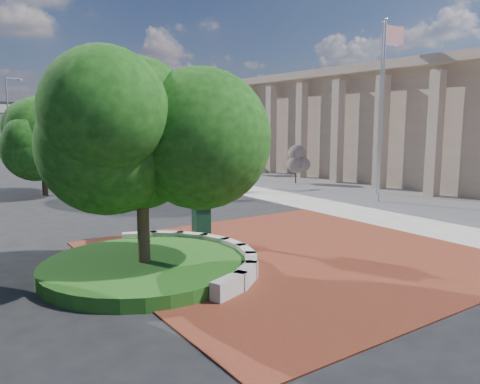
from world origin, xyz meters
name	(u,v)px	position (x,y,z in m)	size (l,w,h in m)	color
ground	(275,249)	(0.00, 0.00, 0.00)	(200.00, 200.00, 0.00)	black
plaza	(293,255)	(0.00, -1.00, 0.02)	(12.00, 12.00, 0.04)	maroon
sidewalk	(361,185)	(16.00, 10.00, 0.02)	(20.00, 50.00, 0.04)	#9E9B93
planter_wall	(210,253)	(-2.71, 0.00, 0.27)	(2.96, 6.77, 0.54)	#9E9B93
grass_bed	(145,267)	(-5.00, 0.00, 0.20)	(6.10, 6.10, 0.40)	#1D4614
civic_building	(406,124)	(23.60, 12.00, 4.33)	(17.35, 44.00, 8.60)	tan
tree_planter	(141,150)	(-5.00, 0.00, 3.72)	(5.20, 5.20, 6.33)	#38281C
tree_street	(42,143)	(-4.00, 18.00, 3.24)	(4.40, 4.40, 5.45)	#38281C
post_clock	(201,169)	(-1.62, 2.48, 2.78)	(1.20, 1.20, 5.05)	black
parked_car	(74,159)	(2.60, 35.80, 0.82)	(1.93, 4.80, 1.64)	#5C0D16
flagpole_a	(382,110)	(11.13, 4.48, 5.18)	(1.58, 0.18, 10.11)	silver
flagpole_b	(380,107)	(13.43, 6.51, 5.42)	(1.66, 0.19, 10.58)	silver
street_lamp_near	(123,113)	(3.67, 24.56, 5.28)	(1.99, 0.68, 9.00)	slate
street_lamp_far	(10,113)	(-1.77, 44.33, 5.48)	(1.97, 1.03, 9.34)	slate
shrub_near	(296,162)	(12.58, 13.29, 1.59)	(1.20, 1.20, 2.20)	#38281C
shrub_mid	(255,156)	(13.71, 19.90, 1.59)	(1.20, 1.20, 2.20)	#38281C
shrub_far	(235,154)	(13.90, 23.35, 1.59)	(1.20, 1.20, 2.20)	#38281C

